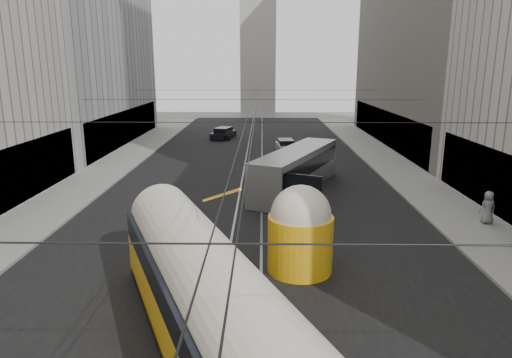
{
  "coord_description": "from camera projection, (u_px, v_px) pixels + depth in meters",
  "views": [
    {
      "loc": [
        0.78,
        -1.85,
        8.36
      ],
      "look_at": [
        0.52,
        16.97,
        3.71
      ],
      "focal_mm": 32.0,
      "sensor_mm": 36.0,
      "label": 1
    }
  ],
  "objects": [
    {
      "name": "road",
      "position": [
        252.0,
        177.0,
        35.36
      ],
      "size": [
        20.0,
        85.0,
        0.02
      ],
      "primitive_type": "cube",
      "color": "black",
      "rests_on": "ground"
    },
    {
      "name": "sidewalk_left",
      "position": [
        113.0,
        166.0,
        38.9
      ],
      "size": [
        4.0,
        72.0,
        0.15
      ],
      "primitive_type": "cube",
      "color": "gray",
      "rests_on": "ground"
    },
    {
      "name": "sidewalk_right",
      "position": [
        395.0,
        167.0,
        38.58
      ],
      "size": [
        4.0,
        72.0,
        0.15
      ],
      "primitive_type": "cube",
      "color": "gray",
      "rests_on": "ground"
    },
    {
      "name": "rail_left",
      "position": [
        243.0,
        177.0,
        35.37
      ],
      "size": [
        0.12,
        85.0,
        0.04
      ],
      "primitive_type": "cube",
      "color": "gray",
      "rests_on": "ground"
    },
    {
      "name": "rail_right",
      "position": [
        262.0,
        177.0,
        35.35
      ],
      "size": [
        0.12,
        85.0,
        0.04
      ],
      "primitive_type": "cube",
      "color": "gray",
      "rests_on": "ground"
    },
    {
      "name": "building_left_far",
      "position": [
        63.0,
        8.0,
        47.25
      ],
      "size": [
        12.6,
        28.6,
        28.6
      ],
      "color": "#999999",
      "rests_on": "ground"
    },
    {
      "name": "distant_tower",
      "position": [
        258.0,
        27.0,
        77.88
      ],
      "size": [
        6.0,
        6.0,
        31.36
      ],
      "color": "#B2AFA8",
      "rests_on": "ground"
    },
    {
      "name": "catenary",
      "position": [
        253.0,
        102.0,
        32.97
      ],
      "size": [
        25.0,
        72.0,
        0.23
      ],
      "color": "black",
      "rests_on": "ground"
    },
    {
      "name": "streetcar",
      "position": [
        215.0,
        312.0,
        12.45
      ],
      "size": [
        8.46,
        15.9,
        3.75
      ],
      "color": "yellow",
      "rests_on": "ground"
    },
    {
      "name": "city_bus",
      "position": [
        297.0,
        168.0,
        31.29
      ],
      "size": [
        6.78,
        11.67,
        2.86
      ],
      "color": "gray",
      "rests_on": "ground"
    },
    {
      "name": "sedan_white_far",
      "position": [
        286.0,
        146.0,
        45.94
      ],
      "size": [
        2.01,
        4.11,
        1.26
      ],
      "color": "#B9B9B9",
      "rests_on": "ground"
    },
    {
      "name": "sedan_dark_far",
      "position": [
        223.0,
        134.0,
        54.23
      ],
      "size": [
        2.94,
        4.59,
        1.35
      ],
      "color": "black",
      "rests_on": "ground"
    },
    {
      "name": "pedestrian_sidewalk_right",
      "position": [
        488.0,
        207.0,
        24.37
      ],
      "size": [
        0.95,
        0.67,
        1.79
      ],
      "primitive_type": "imported",
      "rotation": [
        0.0,
        0.0,
        3.31
      ],
      "color": "slate",
      "rests_on": "sidewalk_right"
    }
  ]
}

